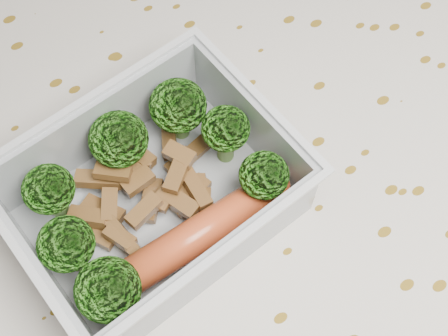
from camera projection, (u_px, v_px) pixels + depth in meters
dining_table at (214, 237)px, 0.49m from camera, size 1.40×0.90×0.75m
tablecloth at (213, 213)px, 0.44m from camera, size 1.46×0.96×0.19m
lunch_container at (155, 199)px, 0.38m from camera, size 0.18×0.15×0.06m
broccoli_florets at (141, 181)px, 0.37m from camera, size 0.15×0.12×0.05m
meat_pile at (150, 189)px, 0.39m from camera, size 0.10×0.08×0.03m
sausage at (194, 237)px, 0.37m from camera, size 0.14×0.03×0.02m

